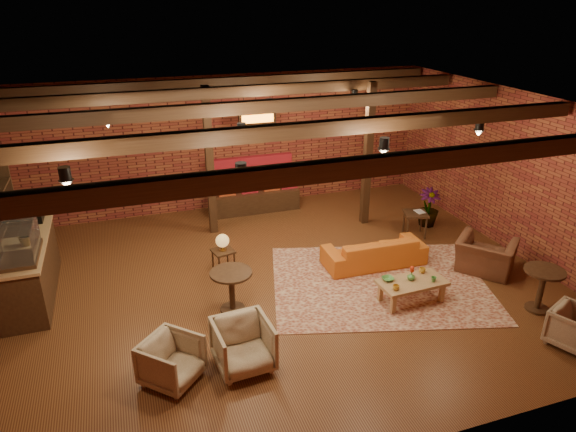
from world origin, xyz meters
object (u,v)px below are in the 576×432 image
object	(u,v)px
coffee_table	(411,283)
plant_tall	(433,171)
side_table_lamp	(223,244)
side_table_book	(416,214)
armchair_right	(486,250)
sofa	(374,251)
armchair_b	(243,343)
round_table_left	(232,284)
armchair_a	(171,359)
round_table_right	(542,283)
armchair_far	(575,326)

from	to	relation	value
coffee_table	plant_tall	distance (m)	3.49
side_table_lamp	side_table_book	world-z (taller)	side_table_lamp
armchair_right	side_table_book	size ratio (longest dim) A/B	1.66
sofa	armchair_b	distance (m)	3.79
round_table_left	armchair_a	xyz separation A→B (m)	(-1.15, -1.42, -0.13)
side_table_lamp	round_table_right	distance (m)	5.54
sofa	plant_tall	world-z (taller)	plant_tall
round_table_right	plant_tall	world-z (taller)	plant_tall
coffee_table	round_table_left	distance (m)	3.04
armchair_a	armchair_b	distance (m)	0.99
sofa	round_table_right	distance (m)	2.97
sofa	side_table_book	bearing A→B (deg)	-147.13
plant_tall	armchair_far	bearing A→B (deg)	-94.62
sofa	coffee_table	world-z (taller)	coffee_table
armchair_a	side_table_book	xyz separation A→B (m)	(5.57, 2.98, 0.14)
sofa	round_table_left	xyz separation A→B (m)	(-2.97, -0.68, 0.20)
sofa	armchair_right	world-z (taller)	armchair_right
side_table_book	plant_tall	xyz separation A→B (m)	(0.57, 0.38, 0.80)
coffee_table	armchair_b	distance (m)	3.20
sofa	plant_tall	xyz separation A→B (m)	(2.02, 1.27, 1.01)
armchair_b	side_table_book	distance (m)	5.48
round_table_left	plant_tall	distance (m)	5.42
side_table_lamp	sofa	bearing A→B (deg)	-12.17
side_table_lamp	armchair_far	distance (m)	5.92
sofa	armchair_a	size ratio (longest dim) A/B	2.74
armchair_far	coffee_table	bearing A→B (deg)	108.99
armchair_b	side_table_lamp	bearing A→B (deg)	79.41
side_table_book	armchair_far	bearing A→B (deg)	-87.13
armchair_far	side_table_book	bearing A→B (deg)	69.39
armchair_a	armchair_right	xyz separation A→B (m)	(5.99, 1.17, 0.08)
armchair_right	plant_tall	xyz separation A→B (m)	(0.15, 2.20, 0.86)
sofa	armchair_far	xyz separation A→B (m)	(1.65, -3.23, 0.05)
sofa	armchair_right	xyz separation A→B (m)	(1.86, -0.92, 0.15)
armchair_a	side_table_book	size ratio (longest dim) A/B	1.18
armchair_a	round_table_right	world-z (taller)	round_table_right
round_table_left	plant_tall	xyz separation A→B (m)	(4.99, 1.95, 0.81)
armchair_right	armchair_far	distance (m)	2.32
round_table_right	coffee_table	bearing A→B (deg)	154.50
round_table_right	plant_tall	bearing A→B (deg)	87.64
side_table_lamp	armchair_right	xyz separation A→B (m)	(4.71, -1.54, -0.16)
coffee_table	side_table_lamp	xyz separation A→B (m)	(-2.82, 2.01, 0.25)
coffee_table	round_table_left	size ratio (longest dim) A/B	1.63
sofa	plant_tall	distance (m)	2.59
round_table_left	side_table_lamp	bearing A→B (deg)	84.31
round_table_left	side_table_book	bearing A→B (deg)	19.55
armchair_right	armchair_far	xyz separation A→B (m)	(-0.21, -2.30, -0.11)
coffee_table	armchair_a	bearing A→B (deg)	-170.31
armchair_right	round_table_right	xyz separation A→B (m)	(0.01, -1.38, 0.06)
side_table_lamp	plant_tall	distance (m)	4.95
round_table_left	armchair_far	xyz separation A→B (m)	(4.62, -2.55, -0.16)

